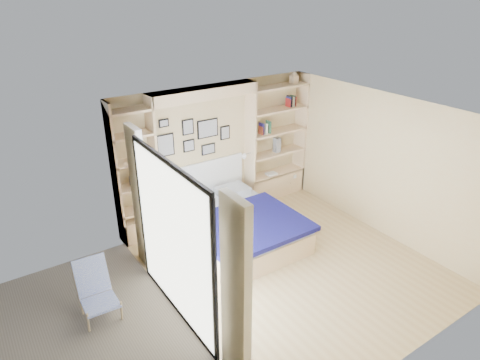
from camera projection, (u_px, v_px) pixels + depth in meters
ground at (289, 263)px, 6.89m from camera, size 4.50×4.50×0.00m
room_shell at (218, 176)px, 7.38m from camera, size 4.50×4.50×4.50m
bed at (236, 226)px, 7.39m from camera, size 1.82×2.32×1.07m
photo_gallery at (193, 137)px, 7.65m from camera, size 1.48×0.02×0.82m
reading_lamps at (208, 165)px, 7.77m from camera, size 1.92×0.12×0.15m
shelf_decor at (269, 119)px, 8.29m from camera, size 3.56×0.23×2.03m
deck_chair at (96, 290)px, 5.73m from camera, size 0.50×0.78×0.76m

